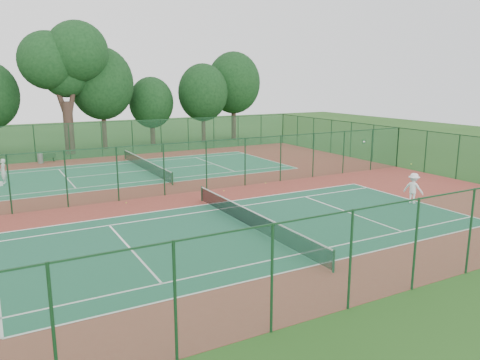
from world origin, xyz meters
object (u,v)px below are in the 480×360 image
trash_bin (40,159)px  big_tree (64,60)px  player_near (413,188)px  player_far (3,171)px  bench (48,158)px

trash_bin → big_tree: (3.50, 4.74, 9.01)m
player_near → player_far: player_near is taller
trash_bin → big_tree: 10.77m
big_tree → bench: bearing=-122.5°
bench → player_near: bearing=-70.4°
trash_bin → bench: size_ratio=0.65×
player_far → big_tree: big_tree is taller
big_tree → player_near: bearing=-64.0°
trash_bin → player_far: bearing=-112.9°
player_near → bench: size_ratio=1.41×
bench → trash_bin: bearing=-164.1°
player_near → player_far: (-22.09, 18.50, -0.03)m
player_far → trash_bin: player_far is taller
big_tree → player_far: bearing=-118.4°
trash_bin → bench: 0.87m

